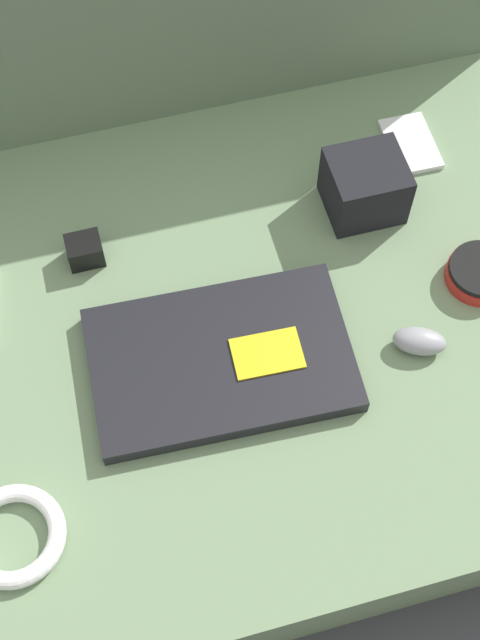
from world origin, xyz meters
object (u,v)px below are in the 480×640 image
phone_black (410,144)px  charger_brick (85,250)px  camera_pouch (365,186)px  computer_mouse (419,341)px  speaker_puck (480,273)px  laptop (221,360)px

phone_black → charger_brick: (-0.51, -0.07, 0.02)m
camera_pouch → charger_brick: (-0.40, 0.01, -0.02)m
computer_mouse → speaker_puck: bearing=57.1°
camera_pouch → charger_brick: camera_pouch is taller
speaker_puck → laptop: bearing=-174.7°
computer_mouse → speaker_puck: 0.14m
camera_pouch → laptop: bearing=-143.1°
laptop → camera_pouch: 0.33m
computer_mouse → camera_pouch: size_ratio=0.76×
computer_mouse → camera_pouch: (0.00, 0.24, 0.03)m
speaker_puck → phone_black: speaker_puck is taller
laptop → phone_black: size_ratio=3.21×
laptop → charger_brick: size_ratio=7.17×
camera_pouch → computer_mouse: bearing=-90.7°
camera_pouch → phone_black: bearing=38.3°
speaker_puck → camera_pouch: (-0.12, 0.16, 0.03)m
charger_brick → speaker_puck: bearing=-18.6°
laptop → speaker_puck: (0.38, 0.03, 0.00)m
speaker_puck → computer_mouse: bearing=-146.5°
laptop → speaker_puck: 0.38m
laptop → charger_brick: (-0.14, 0.21, 0.01)m
charger_brick → laptop: bearing=-56.0°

